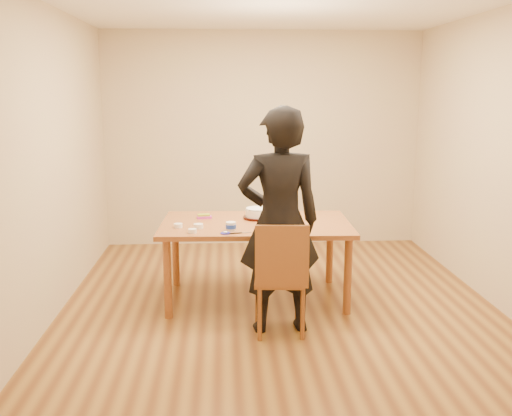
{
  "coord_description": "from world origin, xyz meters",
  "views": [
    {
      "loc": [
        -0.5,
        -5.01,
        1.96
      ],
      "look_at": [
        -0.21,
        0.14,
        0.9
      ],
      "focal_mm": 40.0,
      "sensor_mm": 36.0,
      "label": 1
    }
  ],
  "objects": [
    {
      "name": "frosting_lid",
      "position": [
        -0.49,
        -0.22,
        0.76
      ],
      "size": [
        0.09,
        0.09,
        0.01
      ],
      "primitive_type": "cylinder",
      "color": "#1C1796",
      "rests_on": "dining_table"
    },
    {
      "name": "ramekin_green",
      "position": [
        -0.78,
        -0.18,
        0.77
      ],
      "size": [
        0.07,
        0.07,
        0.04
      ],
      "primitive_type": "cylinder",
      "color": "white",
      "rests_on": "dining_table"
    },
    {
      "name": "dining_table",
      "position": [
        -0.21,
        0.19,
        0.73
      ],
      "size": [
        1.8,
        1.1,
        0.04
      ],
      "primitive_type": "cube",
      "rotation": [
        0.0,
        0.0,
        -0.03
      ],
      "color": "brown",
      "rests_on": "floor"
    },
    {
      "name": "frosting_dome",
      "position": [
        -0.18,
        0.35,
        0.86
      ],
      "size": [
        0.22,
        0.22,
        0.03
      ],
      "primitive_type": "ellipsoid",
      "color": "white",
      "rests_on": "cake"
    },
    {
      "name": "person",
      "position": [
        -0.06,
        -0.54,
        0.93
      ],
      "size": [
        0.72,
        0.51,
        1.85
      ],
      "primitive_type": "imported",
      "rotation": [
        0.0,
        0.0,
        3.24
      ],
      "color": "black",
      "rests_on": "floor"
    },
    {
      "name": "candy_box_pink",
      "position": [
        -0.69,
        0.4,
        0.76
      ],
      "size": [
        0.15,
        0.09,
        0.02
      ],
      "primitive_type": "cube",
      "rotation": [
        0.0,
        0.0,
        0.14
      ],
      "color": "#F038A9",
      "rests_on": "dining_table"
    },
    {
      "name": "ramekin_yellow",
      "position": [
        -0.73,
        -0.01,
        0.77
      ],
      "size": [
        0.08,
        0.08,
        0.04
      ],
      "primitive_type": "cylinder",
      "color": "white",
      "rests_on": "dining_table"
    },
    {
      "name": "frosting_tub",
      "position": [
        -0.44,
        -0.12,
        0.79
      ],
      "size": [
        0.09,
        0.09,
        0.08
      ],
      "primitive_type": "cylinder",
      "color": "white",
      "rests_on": "dining_table"
    },
    {
      "name": "dining_chair",
      "position": [
        -0.06,
        -0.59,
        0.45
      ],
      "size": [
        0.43,
        0.43,
        0.04
      ],
      "primitive_type": "cube",
      "rotation": [
        0.0,
        0.0,
        -0.09
      ],
      "color": "brown",
      "rests_on": "floor"
    },
    {
      "name": "cake_plate",
      "position": [
        -0.18,
        0.35,
        0.76
      ],
      "size": [
        0.27,
        0.27,
        0.02
      ],
      "primitive_type": "cylinder",
      "color": "red",
      "rests_on": "dining_table"
    },
    {
      "name": "ramekin_multi",
      "position": [
        -0.92,
        0.02,
        0.77
      ],
      "size": [
        0.08,
        0.08,
        0.04
      ],
      "primitive_type": "cylinder",
      "color": "white",
      "rests_on": "dining_table"
    },
    {
      "name": "spatula",
      "position": [
        -0.42,
        -0.23,
        0.76
      ],
      "size": [
        0.15,
        0.05,
        0.01
      ],
      "primitive_type": "cube",
      "rotation": [
        0.0,
        0.0,
        0.26
      ],
      "color": "black",
      "rests_on": "dining_table"
    },
    {
      "name": "frosting_dollop",
      "position": [
        -0.49,
        -0.22,
        0.77
      ],
      "size": [
        0.04,
        0.04,
        0.02
      ],
      "primitive_type": "ellipsoid",
      "color": "white",
      "rests_on": "frosting_lid"
    },
    {
      "name": "room_shell",
      "position": [
        0.0,
        0.34,
        1.35
      ],
      "size": [
        4.0,
        4.5,
        2.7
      ],
      "color": "brown",
      "rests_on": "ground"
    },
    {
      "name": "candy_box_green",
      "position": [
        -0.7,
        0.4,
        0.78
      ],
      "size": [
        0.13,
        0.07,
        0.02
      ],
      "primitive_type": "cube",
      "rotation": [
        0.0,
        0.0,
        0.14
      ],
      "color": "#38931B",
      "rests_on": "candy_box_pink"
    },
    {
      "name": "cake",
      "position": [
        -0.18,
        0.35,
        0.81
      ],
      "size": [
        0.23,
        0.23,
        0.07
      ],
      "primitive_type": "cylinder",
      "color": "white",
      "rests_on": "cake_plate"
    }
  ]
}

